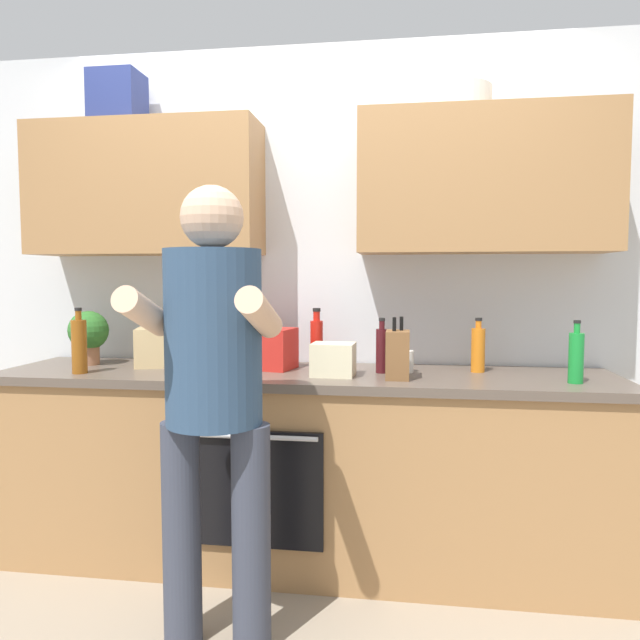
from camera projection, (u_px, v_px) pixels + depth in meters
name	position (u px, v px, depth m)	size (l,w,h in m)	color
ground_plane	(303.00, 560.00, 2.80)	(12.00, 12.00, 0.00)	gray
back_wall_unit	(311.00, 245.00, 2.96)	(4.00, 0.38, 2.50)	silver
counter	(302.00, 467.00, 2.77)	(2.84, 0.67, 0.90)	#A37547
person_standing	(214.00, 380.00, 2.09)	(0.49, 0.45, 1.66)	#383D4C
bottle_wine	(382.00, 349.00, 2.71)	(0.05, 0.05, 0.25)	#471419
bottle_hotsauce	(317.00, 341.00, 2.90)	(0.06, 0.06, 0.29)	red
bottle_soda	(576.00, 357.00, 2.45)	(0.06, 0.06, 0.26)	#198C33
bottle_juice	(478.00, 349.00, 2.73)	(0.06, 0.06, 0.25)	orange
bottle_water	(176.00, 354.00, 2.68)	(0.06, 0.06, 0.23)	silver
bottle_syrup	(79.00, 345.00, 2.69)	(0.07, 0.07, 0.30)	#8C4C14
bottle_oil	(221.00, 344.00, 2.83)	(0.06, 0.06, 0.28)	olive
cup_coffee	(406.00, 361.00, 2.73)	(0.07, 0.07, 0.10)	white
knife_block	(398.00, 355.00, 2.55)	(0.10, 0.14, 0.27)	brown
potted_herb	(89.00, 333.00, 2.96)	(0.20, 0.20, 0.27)	#9E6647
grocery_bag_bread	(158.00, 347.00, 2.92)	(0.20, 0.21, 0.19)	tan
grocery_bag_crisps	(268.00, 348.00, 2.83)	(0.24, 0.20, 0.19)	red
grocery_bag_rice	(333.00, 359.00, 2.63)	(0.19, 0.16, 0.15)	beige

